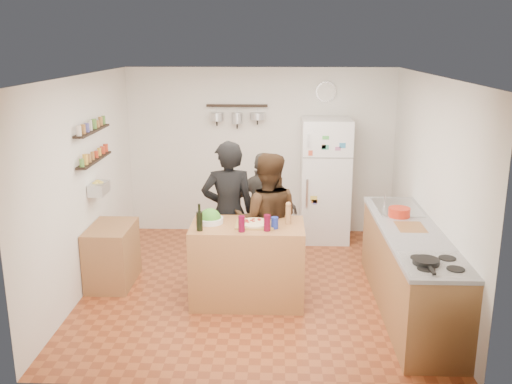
{
  "coord_description": "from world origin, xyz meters",
  "views": [
    {
      "loc": [
        0.24,
        -6.37,
        2.88
      ],
      "look_at": [
        0.0,
        0.1,
        1.15
      ],
      "focal_mm": 40.0,
      "sensor_mm": 36.0,
      "label": 1
    }
  ],
  "objects_px": {
    "person_center": "(267,221)",
    "fridge": "(325,180)",
    "skillet": "(426,261)",
    "side_table": "(112,255)",
    "person_back": "(263,210)",
    "prep_island": "(248,263)",
    "counter_run": "(410,271)",
    "red_bowl": "(399,212)",
    "wine_bottle": "(200,221)",
    "salad_bowl": "(210,220)",
    "salt_canister": "(275,223)",
    "wall_clock": "(326,92)",
    "pepper_mill": "(288,215)",
    "person_left": "(229,213)"
  },
  "relations": [
    {
      "from": "salt_canister",
      "to": "wall_clock",
      "type": "relative_size",
      "value": 0.42
    },
    {
      "from": "counter_run",
      "to": "red_bowl",
      "type": "height_order",
      "value": "red_bowl"
    },
    {
      "from": "fridge",
      "to": "skillet",
      "type": "bearing_deg",
      "value": -78.71
    },
    {
      "from": "fridge",
      "to": "person_center",
      "type": "bearing_deg",
      "value": -115.31
    },
    {
      "from": "fridge",
      "to": "side_table",
      "type": "relative_size",
      "value": 2.25
    },
    {
      "from": "pepper_mill",
      "to": "side_table",
      "type": "distance_m",
      "value": 2.24
    },
    {
      "from": "wine_bottle",
      "to": "wall_clock",
      "type": "relative_size",
      "value": 0.69
    },
    {
      "from": "salad_bowl",
      "to": "person_center",
      "type": "xyz_separation_m",
      "value": [
        0.63,
        0.37,
        -0.12
      ]
    },
    {
      "from": "person_center",
      "to": "skillet",
      "type": "distance_m",
      "value": 2.12
    },
    {
      "from": "salt_canister",
      "to": "counter_run",
      "type": "distance_m",
      "value": 1.57
    },
    {
      "from": "pepper_mill",
      "to": "counter_run",
      "type": "bearing_deg",
      "value": -8.51
    },
    {
      "from": "salt_canister",
      "to": "red_bowl",
      "type": "bearing_deg",
      "value": 17.58
    },
    {
      "from": "salad_bowl",
      "to": "person_center",
      "type": "bearing_deg",
      "value": 30.67
    },
    {
      "from": "person_back",
      "to": "counter_run",
      "type": "xyz_separation_m",
      "value": [
        1.63,
        -1.26,
        -0.3
      ]
    },
    {
      "from": "person_center",
      "to": "person_back",
      "type": "xyz_separation_m",
      "value": [
        -0.06,
        0.69,
        -0.07
      ]
    },
    {
      "from": "red_bowl",
      "to": "person_back",
      "type": "bearing_deg",
      "value": 153.66
    },
    {
      "from": "person_back",
      "to": "salt_canister",
      "type": "bearing_deg",
      "value": 105.99
    },
    {
      "from": "prep_island",
      "to": "side_table",
      "type": "distance_m",
      "value": 1.72
    },
    {
      "from": "salad_bowl",
      "to": "prep_island",
      "type": "bearing_deg",
      "value": -6.79
    },
    {
      "from": "prep_island",
      "to": "salt_canister",
      "type": "xyz_separation_m",
      "value": [
        0.3,
        -0.12,
        0.52
      ]
    },
    {
      "from": "pepper_mill",
      "to": "side_table",
      "type": "relative_size",
      "value": 0.25
    },
    {
      "from": "salt_canister",
      "to": "red_bowl",
      "type": "xyz_separation_m",
      "value": [
        1.43,
        0.45,
        -0.0
      ]
    },
    {
      "from": "person_center",
      "to": "fridge",
      "type": "xyz_separation_m",
      "value": [
        0.82,
        1.73,
        0.08
      ]
    },
    {
      "from": "person_back",
      "to": "skillet",
      "type": "distance_m",
      "value": 2.7
    },
    {
      "from": "prep_island",
      "to": "pepper_mill",
      "type": "relative_size",
      "value": 6.21
    },
    {
      "from": "side_table",
      "to": "fridge",
      "type": "bearing_deg",
      "value": 32.75
    },
    {
      "from": "prep_island",
      "to": "red_bowl",
      "type": "xyz_separation_m",
      "value": [
        1.73,
        0.33,
        0.52
      ]
    },
    {
      "from": "prep_island",
      "to": "skillet",
      "type": "distance_m",
      "value": 2.06
    },
    {
      "from": "person_back",
      "to": "fridge",
      "type": "distance_m",
      "value": 1.37
    },
    {
      "from": "person_center",
      "to": "person_back",
      "type": "relative_size",
      "value": 1.09
    },
    {
      "from": "prep_island",
      "to": "wine_bottle",
      "type": "bearing_deg",
      "value": -156.25
    },
    {
      "from": "fridge",
      "to": "wall_clock",
      "type": "height_order",
      "value": "wall_clock"
    },
    {
      "from": "fridge",
      "to": "person_back",
      "type": "bearing_deg",
      "value": -130.16
    },
    {
      "from": "person_back",
      "to": "wall_clock",
      "type": "height_order",
      "value": "wall_clock"
    },
    {
      "from": "salt_canister",
      "to": "counter_run",
      "type": "xyz_separation_m",
      "value": [
        1.48,
        -0.03,
        -0.52
      ]
    },
    {
      "from": "person_left",
      "to": "red_bowl",
      "type": "relative_size",
      "value": 7.09
    },
    {
      "from": "person_center",
      "to": "counter_run",
      "type": "relative_size",
      "value": 0.62
    },
    {
      "from": "counter_run",
      "to": "wall_clock",
      "type": "bearing_deg",
      "value": 105.92
    },
    {
      "from": "prep_island",
      "to": "side_table",
      "type": "bearing_deg",
      "value": 165.8
    },
    {
      "from": "skillet",
      "to": "prep_island",
      "type": "bearing_deg",
      "value": 146.63
    },
    {
      "from": "counter_run",
      "to": "red_bowl",
      "type": "xyz_separation_m",
      "value": [
        -0.05,
        0.48,
        0.52
      ]
    },
    {
      "from": "skillet",
      "to": "fridge",
      "type": "distance_m",
      "value": 3.32
    },
    {
      "from": "salad_bowl",
      "to": "wine_bottle",
      "type": "height_order",
      "value": "wine_bottle"
    },
    {
      "from": "prep_island",
      "to": "wine_bottle",
      "type": "height_order",
      "value": "wine_bottle"
    },
    {
      "from": "person_back",
      "to": "red_bowl",
      "type": "height_order",
      "value": "person_back"
    },
    {
      "from": "person_left",
      "to": "person_back",
      "type": "bearing_deg",
      "value": -131.32
    },
    {
      "from": "skillet",
      "to": "salt_canister",
      "type": "bearing_deg",
      "value": 144.43
    },
    {
      "from": "person_left",
      "to": "side_table",
      "type": "bearing_deg",
      "value": -2.51
    },
    {
      "from": "skillet",
      "to": "side_table",
      "type": "relative_size",
      "value": 0.3
    },
    {
      "from": "salad_bowl",
      "to": "skillet",
      "type": "xyz_separation_m",
      "value": [
        2.1,
        -1.15,
        0.0
      ]
    }
  ]
}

